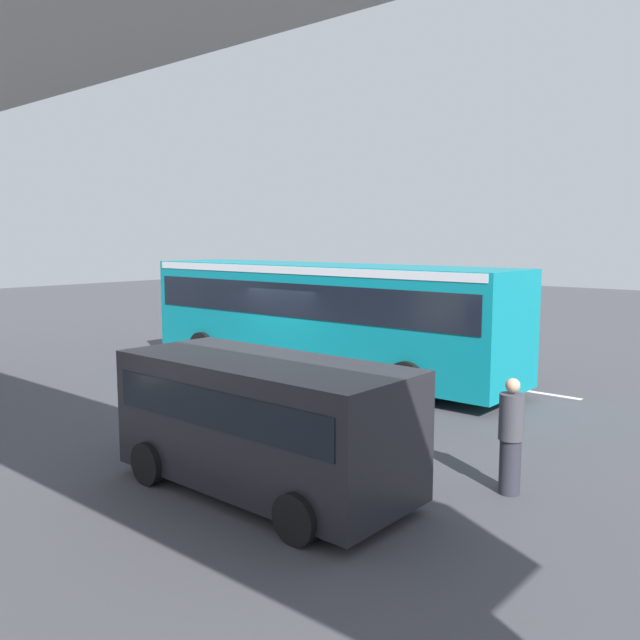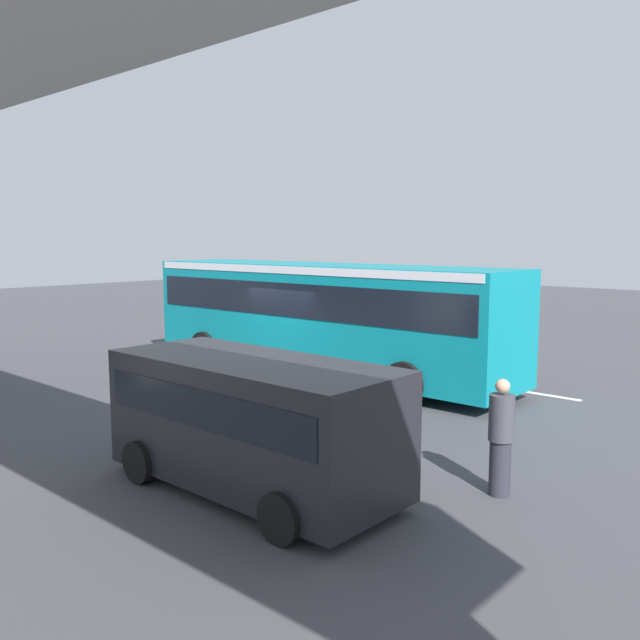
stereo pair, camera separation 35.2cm
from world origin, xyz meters
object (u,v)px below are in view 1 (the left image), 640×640
object	(u,v)px
parked_van	(263,416)
city_bus	(322,309)
traffic_sign	(250,292)
pedestrian	(511,437)

from	to	relation	value
parked_van	city_bus	bearing A→B (deg)	-55.60
city_bus	traffic_sign	size ratio (longest dim) A/B	4.12
parked_van	pedestrian	xyz separation A→B (m)	(-2.92, -2.36, -0.30)
traffic_sign	pedestrian	bearing A→B (deg)	151.20
pedestrian	city_bus	bearing A→B (deg)	-31.55
parked_van	pedestrian	size ratio (longest dim) A/B	2.68
pedestrian	traffic_sign	world-z (taller)	traffic_sign
city_bus	traffic_sign	world-z (taller)	city_bus
pedestrian	traffic_sign	size ratio (longest dim) A/B	0.64
city_bus	parked_van	world-z (taller)	city_bus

